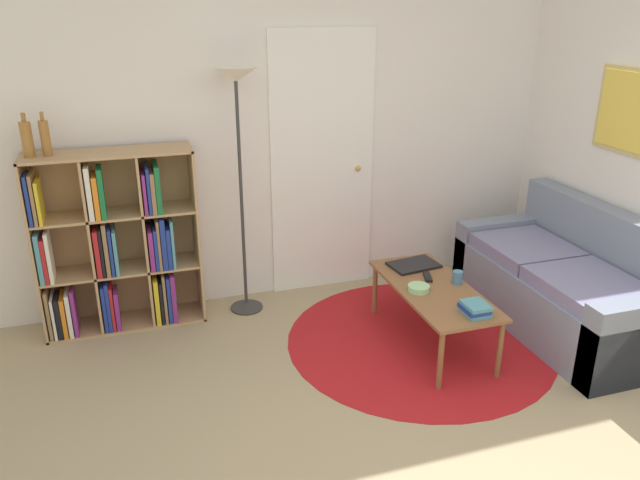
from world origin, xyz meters
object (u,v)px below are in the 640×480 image
Objects in this scene: laptop at (414,265)px; bottle_left at (27,139)px; couch at (569,287)px; bookshelf at (115,247)px; bowl at (419,288)px; bottle_middle at (45,138)px; coffee_table at (433,293)px; cup at (458,277)px; floor_lamp at (237,108)px.

bottle_left is at bearing 167.20° from laptop.
bookshelf is at bearing 161.99° from couch.
bottle_left reaches higher than bowl.
laptop is (-1.03, 0.43, 0.14)m from couch.
bottle_middle is at bearing 3.79° from bottle_left.
laptop is 1.31× the size of bottle_left.
laptop is 2.74m from bottle_left.
couch is 1.50× the size of coffee_table.
bottle_left reaches higher than couch.
bookshelf is 8.81× the size of bowl.
couch reaches higher than laptop.
cup is at bearing -66.28° from laptop.
cup is at bearing -33.91° from floor_lamp.
floor_lamp reaches higher than cup.
laptop is 1.32× the size of bottle_middle.
laptop is at bearing 113.72° from cup.
bookshelf is 0.77× the size of couch.
bowl is 0.51× the size of bottle_left.
bowl is at bearing -172.00° from coffee_table.
bookshelf is 0.92m from bottle_left.
bowl is (-0.15, -0.38, 0.01)m from laptop.
floor_lamp reaches higher than coffee_table.
coffee_table is 3.91× the size of bottle_left.
bookshelf is 0.71× the size of floor_lamp.
coffee_table is 2.98× the size of laptop.
bottle_middle reaches higher than bookshelf.
cup is (0.18, 0.01, 0.09)m from coffee_table.
bottle_middle is at bearing 156.86° from bowl.
bottle_left is (-2.47, 0.93, 1.03)m from coffee_table.
bookshelf reaches higher than bowl.
coffee_table is at bearing 176.63° from couch.
bottle_left is (-2.50, 0.57, 0.98)m from laptop.
cup is at bearing 175.19° from couch.
bottle_middle is at bearing 177.54° from floor_lamp.
bowl is 2.71m from bottle_left.
bookshelf is at bearing 0.91° from bottle_left.
bottle_left is at bearing 160.84° from cup.
couch is at bearing -18.01° from bookshelf.
floor_lamp is 1.25m from bottle_middle.
bookshelf is 0.87m from bottle_middle.
bottle_middle is at bearing 163.67° from couch.
floor_lamp is 1.36m from bottle_left.
bowl is (1.90, -0.96, -0.16)m from bookshelf.
bottle_middle is (-0.34, 0.00, 0.80)m from bookshelf.
bottle_left is at bearing 157.96° from bowl.
bottle_left is at bearing 164.25° from couch.
couch is (3.08, -1.00, -0.31)m from bookshelf.
couch is at bearing -22.52° from laptop.
laptop is at bearing -13.52° from bottle_middle.
floor_lamp reaches higher than couch.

